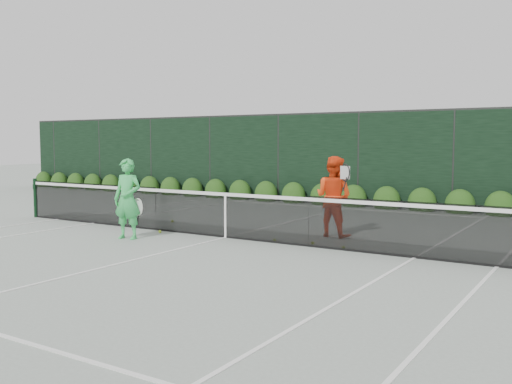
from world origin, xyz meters
The scene contains 8 objects.
ground centered at (0.00, 0.00, 0.00)m, with size 80.00×80.00×0.00m, color gray.
tennis_net centered at (-0.02, 0.00, 0.53)m, with size 12.90×0.10×1.07m.
player_woman centered at (-1.69, -1.21, 0.86)m, with size 0.70×0.53×1.72m.
player_man centered at (1.90, 1.38, 0.88)m, with size 0.95×0.76×1.76m.
court_lines centered at (0.00, 0.00, 0.01)m, with size 11.03×23.83×0.01m.
windscreen_fence centered at (0.00, -2.71, 1.51)m, with size 32.00×21.07×3.06m.
hedge_row centered at (0.00, 7.15, 0.23)m, with size 31.66×0.65×0.94m.
tennis_balls centered at (0.33, 0.30, 0.03)m, with size 5.28×1.53×0.07m.
Camera 1 is at (7.05, -9.97, 2.06)m, focal length 40.00 mm.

